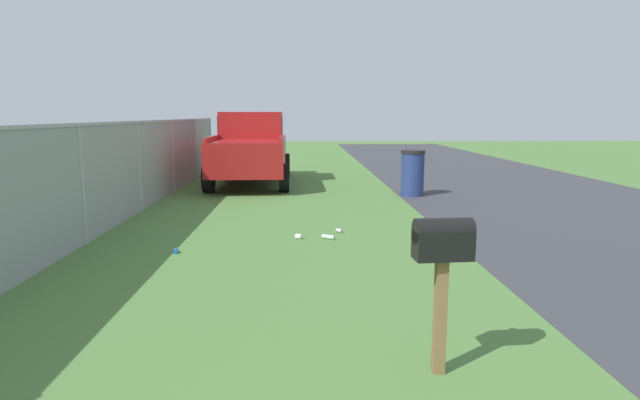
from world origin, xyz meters
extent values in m
cube|color=brown|center=(3.99, -0.36, 0.46)|extent=(0.09, 0.09, 0.92)
cube|color=black|center=(3.99, -0.36, 1.03)|extent=(0.23, 0.45, 0.22)
cylinder|color=black|center=(3.99, -0.36, 1.14)|extent=(0.23, 0.45, 0.20)
cube|color=red|center=(4.10, -0.36, 1.10)|extent=(0.02, 0.04, 0.18)
cube|color=maroon|center=(15.41, 2.22, 0.88)|extent=(5.19, 2.07, 0.90)
cube|color=maroon|center=(16.03, 2.23, 1.71)|extent=(1.79, 1.85, 0.76)
cube|color=black|center=(16.03, 2.23, 1.71)|extent=(1.74, 1.89, 0.53)
cube|color=maroon|center=(14.26, 3.11, 1.39)|extent=(2.68, 0.13, 0.12)
cube|color=maroon|center=(14.30, 1.29, 1.39)|extent=(2.68, 0.13, 0.12)
cylinder|color=black|center=(17.09, 3.24, 0.38)|extent=(0.76, 0.27, 0.76)
cylinder|color=black|center=(17.13, 1.27, 0.38)|extent=(0.76, 0.27, 0.76)
cylinder|color=black|center=(13.69, 3.17, 0.38)|extent=(0.76, 0.27, 0.76)
cylinder|color=black|center=(13.73, 1.20, 0.38)|extent=(0.76, 0.27, 0.76)
cylinder|color=navy|center=(12.98, -2.03, 0.53)|extent=(0.57, 0.57, 1.06)
cylinder|color=black|center=(12.98, -2.03, 1.10)|extent=(0.60, 0.60, 0.08)
cylinder|color=#9EA3A8|center=(8.25, 4.13, 0.94)|extent=(0.07, 0.07, 1.89)
cylinder|color=#9EA3A8|center=(11.07, 4.13, 0.94)|extent=(0.07, 0.07, 1.89)
cylinder|color=#9EA3A8|center=(13.90, 4.13, 0.94)|extent=(0.07, 0.07, 1.89)
cylinder|color=#9EA3A8|center=(16.72, 4.13, 0.94)|extent=(0.07, 0.07, 1.89)
cylinder|color=#9EA3A8|center=(19.54, 4.13, 0.94)|extent=(0.07, 0.07, 1.89)
cube|color=#9EA3A8|center=(9.66, 4.13, 1.86)|extent=(19.76, 0.04, 0.04)
cube|color=gray|center=(9.66, 4.13, 0.94)|extent=(19.76, 0.01, 1.89)
cylinder|color=silver|center=(8.92, 0.08, 0.03)|extent=(0.13, 0.13, 0.07)
cylinder|color=#B2D8BF|center=(8.45, 0.29, 0.04)|extent=(0.18, 0.22, 0.07)
cylinder|color=blue|center=(7.66, 2.58, 0.03)|extent=(0.13, 0.08, 0.07)
cylinder|color=white|center=(8.48, 0.78, 0.04)|extent=(0.12, 0.13, 0.08)
camera|label=1|loc=(0.21, 0.70, 2.01)|focal=29.06mm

